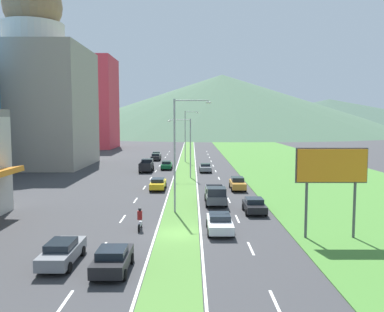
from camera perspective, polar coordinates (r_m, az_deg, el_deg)
ground_plane at (r=31.81m, az=-2.11°, el=-10.91°), size 600.00×600.00×0.00m
grass_median at (r=90.97m, az=-0.83°, el=-0.32°), size 3.20×240.00×0.06m
grass_verge_right at (r=93.04m, az=11.96°, el=-0.31°), size 24.00×240.00×0.06m
lane_dash_left_1 at (r=21.64m, az=-17.71°, el=-19.13°), size 0.16×2.80×0.01m
lane_dash_left_2 at (r=29.06m, az=-12.71°, el=-12.60°), size 0.16×2.80×0.01m
lane_dash_left_3 at (r=36.83m, az=-9.91°, el=-8.73°), size 0.16×2.80×0.01m
lane_dash_left_4 at (r=44.76m, az=-8.12°, el=-6.21°), size 0.16×2.80×0.01m
lane_dash_left_5 at (r=52.78m, az=-6.88°, el=-4.44°), size 0.16×2.80×0.01m
lane_dash_left_6 at (r=60.86m, az=-5.98°, el=-3.14°), size 0.16×2.80×0.01m
lane_dash_left_7 at (r=68.97m, az=-5.29°, el=-2.15°), size 0.16×2.80×0.01m
lane_dash_left_8 at (r=77.10m, az=-4.74°, el=-1.36°), size 0.16×2.80×0.01m
lane_dash_left_9 at (r=85.26m, az=-4.30°, el=-0.73°), size 0.16×2.80×0.01m
lane_dash_left_10 at (r=93.42m, az=-3.94°, el=-0.20°), size 0.16×2.80×0.01m
lane_dash_left_11 at (r=101.60m, az=-3.64°, el=0.24°), size 0.16×2.80×0.01m
lane_dash_left_12 at (r=109.78m, az=-3.38°, el=0.61°), size 0.16×2.80×0.01m
lane_dash_right_1 at (r=21.13m, az=11.54°, el=-19.60°), size 0.16×2.80×0.01m
lane_dash_right_2 at (r=28.69m, az=8.14°, el=-12.76°), size 0.16×2.80×0.01m
lane_dash_right_3 at (r=36.53m, az=6.26°, el=-8.80°), size 0.16×2.80×0.01m
lane_dash_right_4 at (r=44.52m, az=5.07°, el=-6.24°), size 0.16×2.80×0.01m
lane_dash_right_5 at (r=52.57m, az=4.26°, el=-4.46°), size 0.16×2.80×0.01m
lane_dash_right_6 at (r=60.68m, az=3.66°, el=-3.15°), size 0.16×2.80×0.01m
lane_dash_right_7 at (r=68.81m, az=3.21°, el=-2.15°), size 0.16×2.80×0.01m
lane_dash_right_8 at (r=76.96m, az=2.85°, el=-1.36°), size 0.16×2.80×0.01m
lane_dash_right_9 at (r=85.13m, az=2.56°, el=-0.73°), size 0.16×2.80×0.01m
lane_dash_right_10 at (r=93.30m, az=2.32°, el=-0.20°), size 0.16×2.80×0.01m
lane_dash_right_11 at (r=101.49m, az=2.12°, el=0.24°), size 0.16×2.80×0.01m
lane_dash_right_12 at (r=109.68m, az=1.95°, el=0.61°), size 0.16×2.80×0.01m
edge_line_median_left at (r=91.01m, az=-1.93°, el=-0.34°), size 0.16×240.00×0.01m
edge_line_median_right at (r=90.97m, az=0.27°, el=-0.34°), size 0.16×240.00×0.01m
domed_building at (r=81.58m, az=-21.34°, el=8.48°), size 19.02×19.02×34.72m
midrise_colored at (r=127.59m, az=-14.69°, el=7.22°), size 16.47×16.47×27.28m
hill_far_left at (r=268.30m, az=-19.94°, el=5.38°), size 173.76×173.76×21.98m
hill_far_center at (r=266.99m, az=4.08°, el=7.36°), size 227.52×227.52×37.56m
hill_far_right at (r=321.02m, az=18.60°, el=5.50°), size 228.23×228.23×23.62m
street_lamp_near at (r=37.77m, az=-2.07°, el=1.13°), size 3.53×0.28×10.71m
street_lamp_mid at (r=60.28m, az=-0.78°, el=1.76°), size 3.50×0.28×8.88m
street_lamp_far at (r=82.74m, az=-0.92°, el=3.23°), size 2.97×0.39×10.45m
billboard_roadside at (r=31.30m, az=18.94°, el=-1.88°), size 5.29×0.28×6.76m
car_0 at (r=71.56m, az=-3.75°, el=-1.26°), size 1.90×4.80×1.48m
car_1 at (r=91.94m, az=-5.19°, el=0.16°), size 1.96×4.03×1.44m
car_2 at (r=26.54m, az=-17.98°, el=-12.73°), size 1.90×4.77×1.49m
car_3 at (r=86.59m, az=-5.28°, el=-0.13°), size 1.99×4.44×1.52m
car_4 at (r=32.22m, az=3.77°, el=-9.36°), size 2.03×4.63×1.40m
car_5 at (r=38.85m, az=8.63°, el=-6.90°), size 1.99×4.04×1.39m
car_6 at (r=51.01m, az=6.28°, el=-3.87°), size 1.85×4.53×1.59m
car_7 at (r=67.74m, az=1.74°, el=-1.64°), size 1.99×4.42×1.39m
car_8 at (r=24.56m, az=-11.28°, el=-14.09°), size 2.00×4.22×1.45m
car_9 at (r=51.07m, az=-4.97°, el=-3.90°), size 1.91×4.80×1.44m
pickup_truck_0 at (r=68.81m, az=-6.57°, el=-1.36°), size 2.18×5.40×2.00m
pickup_truck_1 at (r=42.09m, az=3.20°, el=-5.54°), size 2.18×5.40×2.00m
motorcycle_rider at (r=32.95m, az=-7.50°, el=-9.04°), size 0.36×2.00×1.80m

